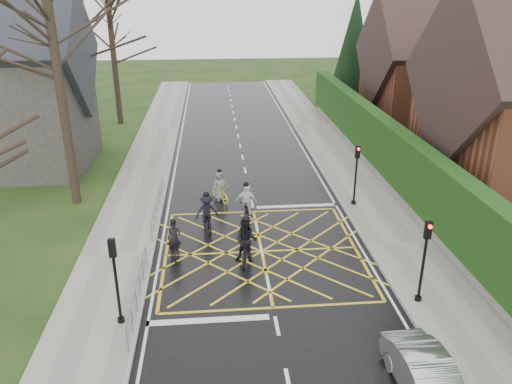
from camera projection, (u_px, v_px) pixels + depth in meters
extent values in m
plane|color=black|center=(262.00, 251.00, 21.02)|extent=(120.00, 120.00, 0.00)
cube|color=black|center=(262.00, 251.00, 21.02)|extent=(9.00, 80.00, 0.01)
cube|color=gray|center=(400.00, 244.00, 21.49)|extent=(3.00, 80.00, 0.15)
cube|color=gray|center=(117.00, 256.00, 20.50)|extent=(3.00, 80.00, 0.15)
cube|color=slate|center=(393.00, 185.00, 27.05)|extent=(0.50, 38.00, 0.70)
cube|color=#19320D|center=(396.00, 155.00, 26.38)|extent=(0.90, 38.00, 2.80)
cube|color=brown|center=(432.00, 91.00, 37.65)|extent=(9.00, 8.00, 6.00)
cube|color=#301F1C|center=(437.00, 51.00, 36.54)|extent=(9.80, 8.80, 8.80)
cube|color=brown|center=(479.00, 14.00, 35.76)|extent=(0.70, 0.70, 1.60)
cylinder|color=black|center=(350.00, 101.00, 45.60)|extent=(0.50, 0.50, 1.20)
cone|color=black|center=(354.00, 51.00, 43.91)|extent=(4.60, 4.60, 10.00)
cube|color=#2D2B28|center=(16.00, 111.00, 29.60)|extent=(8.00, 7.00, 7.00)
cube|color=#26282D|center=(5.00, 52.00, 28.30)|extent=(8.80, 7.80, 7.80)
cylinder|color=black|center=(61.00, 96.00, 23.69)|extent=(0.44, 0.44, 11.00)
cylinder|color=black|center=(78.00, 62.00, 30.77)|extent=(0.44, 0.44, 12.00)
cylinder|color=black|center=(114.00, 61.00, 38.57)|extent=(0.44, 0.44, 10.00)
cylinder|color=slate|center=(137.00, 282.00, 17.03)|extent=(0.05, 5.00, 0.05)
cylinder|color=slate|center=(138.00, 293.00, 17.21)|extent=(0.04, 5.00, 0.04)
cylinder|color=slate|center=(127.00, 342.00, 14.92)|extent=(0.04, 0.04, 1.00)
cylinder|color=slate|center=(146.00, 258.00, 19.52)|extent=(0.04, 0.04, 1.00)
cylinder|color=slate|center=(157.00, 197.00, 23.93)|extent=(0.05, 6.00, 0.05)
cylinder|color=slate|center=(158.00, 205.00, 24.10)|extent=(0.04, 6.00, 0.04)
cylinder|color=slate|center=(152.00, 235.00, 21.36)|extent=(0.04, 0.04, 1.00)
cylinder|color=slate|center=(163.00, 183.00, 26.88)|extent=(0.04, 0.04, 1.00)
cylinder|color=black|center=(355.00, 179.00, 24.73)|extent=(0.10, 0.10, 3.00)
cylinder|color=black|center=(353.00, 204.00, 25.25)|extent=(0.24, 0.24, 0.30)
cube|color=black|center=(358.00, 152.00, 24.19)|extent=(0.22, 0.16, 0.62)
sphere|color=#FF0C0C|center=(359.00, 149.00, 24.02)|extent=(0.14, 0.14, 0.14)
cylinder|color=black|center=(423.00, 267.00, 17.00)|extent=(0.10, 0.10, 3.00)
cylinder|color=black|center=(418.00, 300.00, 17.52)|extent=(0.24, 0.24, 0.30)
cube|color=black|center=(428.00, 230.00, 16.47)|extent=(0.22, 0.16, 0.62)
sphere|color=#FF0C0C|center=(430.00, 227.00, 16.29)|extent=(0.14, 0.14, 0.14)
cylinder|color=black|center=(117.00, 287.00, 15.88)|extent=(0.10, 0.10, 3.00)
cylinder|color=black|center=(121.00, 321.00, 16.40)|extent=(0.24, 0.24, 0.30)
cube|color=black|center=(112.00, 248.00, 15.35)|extent=(0.22, 0.16, 0.62)
sphere|color=#FF0C0C|center=(112.00, 241.00, 15.39)|extent=(0.14, 0.14, 0.14)
imported|color=black|center=(174.00, 246.00, 20.50)|extent=(0.79, 1.76, 0.89)
imported|color=black|center=(174.00, 239.00, 20.47)|extent=(0.59, 0.43, 1.52)
sphere|color=black|center=(173.00, 222.00, 20.17)|extent=(0.24, 0.24, 0.24)
imported|color=black|center=(246.00, 249.00, 19.98)|extent=(1.00, 2.11, 1.22)
imported|color=black|center=(246.00, 241.00, 19.95)|extent=(1.04, 0.89, 1.87)
sphere|color=black|center=(246.00, 219.00, 19.58)|extent=(0.29, 0.29, 0.29)
imported|color=black|center=(207.00, 220.00, 22.72)|extent=(0.99, 1.98, 0.99)
imported|color=black|center=(207.00, 212.00, 22.68)|extent=(1.19, 0.81, 1.69)
sphere|color=black|center=(206.00, 194.00, 22.35)|extent=(0.26, 0.26, 0.26)
imported|color=black|center=(247.00, 209.00, 23.67)|extent=(0.88, 1.97, 1.15)
imported|color=silver|center=(246.00, 202.00, 23.64)|extent=(1.09, 0.61, 1.75)
sphere|color=black|center=(246.00, 184.00, 23.30)|extent=(0.28, 0.28, 0.28)
imported|color=gold|center=(220.00, 192.00, 25.83)|extent=(1.31, 1.87, 0.93)
imported|color=slate|center=(220.00, 186.00, 25.80)|extent=(0.91, 0.78, 1.58)
sphere|color=black|center=(219.00, 171.00, 25.48)|extent=(0.25, 0.25, 0.25)
imported|color=#AFB1B6|center=(428.00, 380.00, 13.35)|extent=(1.54, 3.77, 1.22)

